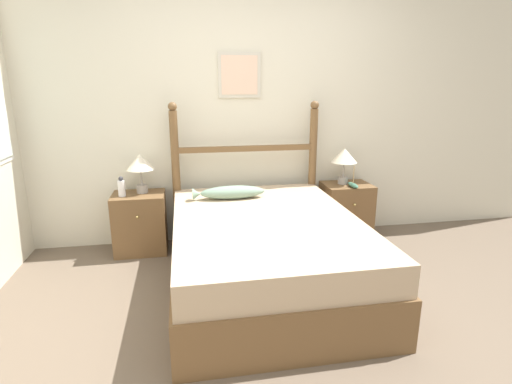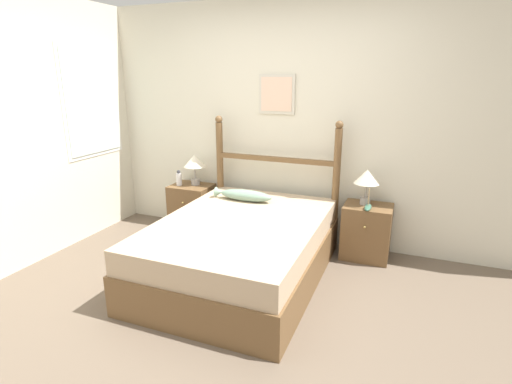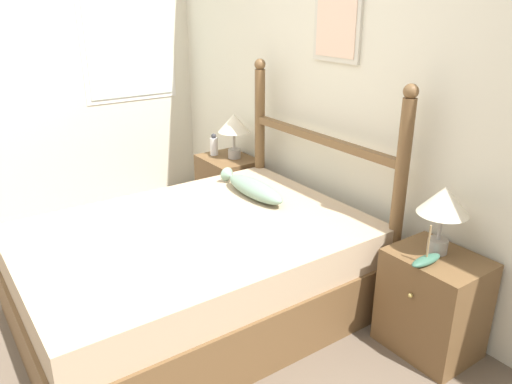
{
  "view_description": "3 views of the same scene",
  "coord_description": "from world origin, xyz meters",
  "px_view_note": "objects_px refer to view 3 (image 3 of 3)",
  "views": [
    {
      "loc": [
        -0.67,
        -2.13,
        1.53
      ],
      "look_at": [
        -0.1,
        0.95,
        0.67
      ],
      "focal_mm": 28.0,
      "sensor_mm": 36.0,
      "label": 1
    },
    {
      "loc": [
        1.27,
        -2.4,
        1.81
      ],
      "look_at": [
        -0.07,
        0.98,
        0.72
      ],
      "focal_mm": 28.0,
      "sensor_mm": 36.0,
      "label": 2
    },
    {
      "loc": [
        2.2,
        -0.54,
        1.77
      ],
      "look_at": [
        -0.1,
        1.07,
        0.66
      ],
      "focal_mm": 35.0,
      "sensor_mm": 36.0,
      "label": 3
    }
  ],
  "objects_px": {
    "table_lamp_right": "(444,204)",
    "bed": "(196,271)",
    "model_boat": "(426,260)",
    "fish_pillow": "(253,188)",
    "nightstand_left": "(228,189)",
    "bottle": "(214,145)",
    "table_lamp_left": "(234,125)",
    "nightstand_right": "(433,303)"
  },
  "relations": [
    {
      "from": "fish_pillow",
      "to": "table_lamp_right",
      "type": "bearing_deg",
      "value": 15.89
    },
    {
      "from": "table_lamp_right",
      "to": "fish_pillow",
      "type": "height_order",
      "value": "table_lamp_right"
    },
    {
      "from": "table_lamp_left",
      "to": "table_lamp_right",
      "type": "distance_m",
      "value": 1.94
    },
    {
      "from": "bed",
      "to": "model_boat",
      "type": "bearing_deg",
      "value": 36.01
    },
    {
      "from": "nightstand_right",
      "to": "table_lamp_right",
      "type": "relative_size",
      "value": 1.54
    },
    {
      "from": "table_lamp_right",
      "to": "bottle",
      "type": "height_order",
      "value": "table_lamp_right"
    },
    {
      "from": "nightstand_right",
      "to": "table_lamp_left",
      "type": "distance_m",
      "value": 2.05
    },
    {
      "from": "bed",
      "to": "nightstand_left",
      "type": "height_order",
      "value": "bed"
    },
    {
      "from": "bed",
      "to": "table_lamp_right",
      "type": "relative_size",
      "value": 5.38
    },
    {
      "from": "table_lamp_left",
      "to": "model_boat",
      "type": "height_order",
      "value": "table_lamp_left"
    },
    {
      "from": "nightstand_left",
      "to": "table_lamp_right",
      "type": "xyz_separation_m",
      "value": [
        1.97,
        0.03,
        0.54
      ]
    },
    {
      "from": "nightstand_left",
      "to": "table_lamp_left",
      "type": "relative_size",
      "value": 1.54
    },
    {
      "from": "table_lamp_right",
      "to": "model_boat",
      "type": "distance_m",
      "value": 0.29
    },
    {
      "from": "bottle",
      "to": "model_boat",
      "type": "height_order",
      "value": "model_boat"
    },
    {
      "from": "table_lamp_right",
      "to": "model_boat",
      "type": "xyz_separation_m",
      "value": [
        0.05,
        -0.15,
        -0.24
      ]
    },
    {
      "from": "bottle",
      "to": "model_boat",
      "type": "relative_size",
      "value": 0.87
    },
    {
      "from": "bed",
      "to": "table_lamp_right",
      "type": "distance_m",
      "value": 1.42
    },
    {
      "from": "nightstand_left",
      "to": "table_lamp_right",
      "type": "bearing_deg",
      "value": 0.79
    },
    {
      "from": "table_lamp_left",
      "to": "model_boat",
      "type": "distance_m",
      "value": 2.01
    },
    {
      "from": "bed",
      "to": "table_lamp_left",
      "type": "relative_size",
      "value": 5.38
    },
    {
      "from": "model_boat",
      "to": "table_lamp_left",
      "type": "bearing_deg",
      "value": 175.32
    },
    {
      "from": "table_lamp_left",
      "to": "model_boat",
      "type": "xyz_separation_m",
      "value": [
        1.98,
        -0.16,
        -0.24
      ]
    },
    {
      "from": "nightstand_left",
      "to": "nightstand_right",
      "type": "height_order",
      "value": "same"
    },
    {
      "from": "bottle",
      "to": "nightstand_left",
      "type": "bearing_deg",
      "value": 19.87
    },
    {
      "from": "fish_pillow",
      "to": "bed",
      "type": "bearing_deg",
      "value": -69.92
    },
    {
      "from": "nightstand_right",
      "to": "fish_pillow",
      "type": "xyz_separation_m",
      "value": [
        -1.21,
        -0.31,
        0.33
      ]
    },
    {
      "from": "table_lamp_left",
      "to": "fish_pillow",
      "type": "distance_m",
      "value": 0.87
    },
    {
      "from": "bottle",
      "to": "nightstand_right",
      "type": "bearing_deg",
      "value": 1.26
    },
    {
      "from": "table_lamp_right",
      "to": "model_boat",
      "type": "bearing_deg",
      "value": -72.75
    },
    {
      "from": "table_lamp_right",
      "to": "bed",
      "type": "bearing_deg",
      "value": -137.63
    },
    {
      "from": "nightstand_right",
      "to": "table_lamp_right",
      "type": "distance_m",
      "value": 0.55
    },
    {
      "from": "nightstand_left",
      "to": "nightstand_right",
      "type": "distance_m",
      "value": 2.01
    },
    {
      "from": "nightstand_right",
      "to": "nightstand_left",
      "type": "bearing_deg",
      "value": 180.0
    },
    {
      "from": "bed",
      "to": "bottle",
      "type": "bearing_deg",
      "value": 144.6
    },
    {
      "from": "table_lamp_left",
      "to": "fish_pillow",
      "type": "height_order",
      "value": "table_lamp_left"
    },
    {
      "from": "model_boat",
      "to": "fish_pillow",
      "type": "distance_m",
      "value": 1.23
    },
    {
      "from": "nightstand_left",
      "to": "bottle",
      "type": "xyz_separation_m",
      "value": [
        -0.13,
        -0.05,
        0.36
      ]
    },
    {
      "from": "nightstand_right",
      "to": "model_boat",
      "type": "xyz_separation_m",
      "value": [
        0.01,
        -0.12,
        0.3
      ]
    },
    {
      "from": "fish_pillow",
      "to": "nightstand_left",
      "type": "bearing_deg",
      "value": 159.24
    },
    {
      "from": "nightstand_right",
      "to": "bottle",
      "type": "xyz_separation_m",
      "value": [
        -2.14,
        -0.05,
        0.36
      ]
    },
    {
      "from": "bed",
      "to": "table_lamp_right",
      "type": "height_order",
      "value": "table_lamp_right"
    },
    {
      "from": "nightstand_left",
      "to": "model_boat",
      "type": "bearing_deg",
      "value": -3.37
    }
  ]
}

